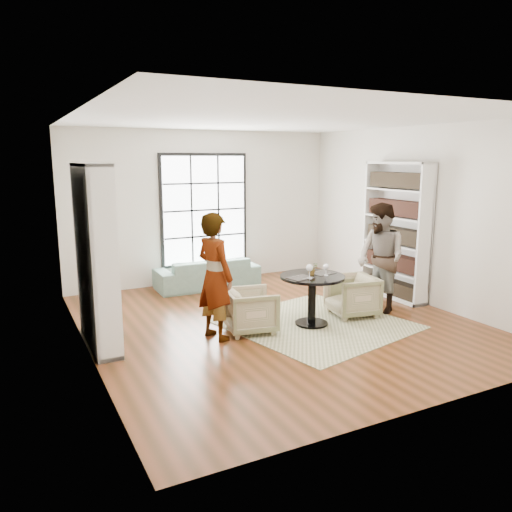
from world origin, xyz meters
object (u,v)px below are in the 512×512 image
sofa (207,273)px  person_right (381,258)px  armchair_left (251,311)px  armchair_right (352,296)px  person_left (215,276)px  wine_glass_right (326,267)px  wine_glass_left (310,268)px  flower_centerpiece (312,269)px  pedestal_table (312,289)px

sofa → person_right: 3.37m
armchair_left → armchair_right: bearing=-81.2°
person_left → sofa: bearing=-36.1°
armchair_left → wine_glass_right: (1.12, -0.24, 0.58)m
wine_glass_left → wine_glass_right: (0.32, 0.05, -0.02)m
armchair_right → flower_centerpiece: flower_centerpiece is taller
sofa → person_left: bearing=71.8°
person_right → flower_centerpiece: size_ratio=9.33×
person_right → person_left: bearing=-89.3°
armchair_right → wine_glass_right: wine_glass_right is taller
person_left → wine_glass_right: bearing=-115.1°
person_left → flower_centerpiece: 1.50m
pedestal_table → person_left: size_ratio=0.54×
flower_centerpiece → armchair_left: bearing=172.9°
armchair_left → wine_glass_left: (0.79, -0.30, 0.60)m
sofa → armchair_right: 3.02m
person_right → wine_glass_left: person_right is taller
sofa → armchair_left: (-0.37, -2.63, 0.03)m
flower_centerpiece → person_right: bearing=2.7°
pedestal_table → person_left: (-1.49, 0.15, 0.33)m
flower_centerpiece → wine_glass_right: bearing=-35.9°
pedestal_table → armchair_right: size_ratio=1.35×
armchair_right → armchair_left: bearing=-81.9°
armchair_left → wine_glass_left: wine_glass_left is taller
person_left → flower_centerpiece: (1.50, -0.12, -0.02)m
person_right → wine_glass_right: bearing=-79.3°
pedestal_table → wine_glass_left: bearing=-135.6°
wine_glass_right → flower_centerpiece: 0.21m
wine_glass_left → flower_centerpiece: (0.16, 0.18, -0.06)m
pedestal_table → armchair_right: bearing=6.8°
sofa → person_left: 2.85m
pedestal_table → armchair_left: (-0.94, 0.15, -0.24)m
armchair_left → person_left: 0.79m
wine_glass_left → wine_glass_right: 0.33m
wine_glass_right → armchair_right: bearing=16.1°
pedestal_table → person_right: size_ratio=0.54×
person_left → person_right: (2.86, -0.05, 0.01)m
pedestal_table → person_left: 1.53m
armchair_right → sofa: bearing=-142.7°
wine_glass_left → wine_glass_right: bearing=9.6°
sofa → wine_glass_left: size_ratio=9.33×
sofa → person_left: (-0.92, -2.63, 0.59)m
armchair_left → person_left: size_ratio=0.39×
person_right → flower_centerpiece: bearing=-85.5°
pedestal_table → flower_centerpiece: flower_centerpiece is taller
sofa → wine_glass_right: bearing=105.6°
person_right → wine_glass_left: 1.54m
armchair_left → person_right: (2.31, -0.05, 0.57)m
armchair_right → flower_centerpiece: bearing=-75.6°
sofa → person_right: person_right is taller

